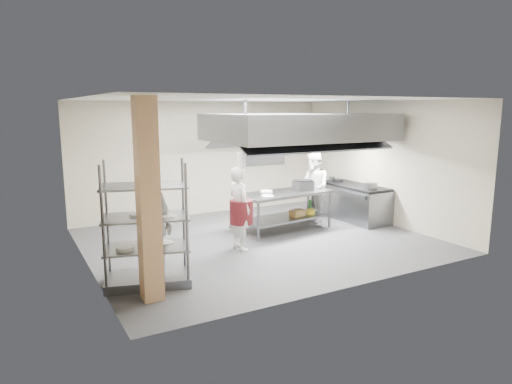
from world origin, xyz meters
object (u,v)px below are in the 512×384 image
pass_rack (146,224)px  chef_head (239,208)px  griddle (303,185)px  stockpot (370,186)px  island (285,211)px  cooking_range (353,203)px  chef_line (314,187)px  chef_plating (153,224)px

pass_rack → chef_head: 2.33m
griddle → stockpot: griddle is taller
island → stockpot: bearing=-23.8°
cooking_range → stockpot: bearing=-100.5°
island → stockpot: size_ratio=9.02×
chef_line → stockpot: 1.36m
cooking_range → stockpot: (-0.13, -0.69, 0.57)m
island → cooking_range: 2.12m
island → chef_plating: bearing=-163.6°
cooking_range → chef_plating: 5.90m
griddle → stockpot: (1.44, -0.71, -0.03)m
chef_head → chef_line: size_ratio=0.96×
cooking_range → griddle: 1.68m
stockpot → chef_line: bearing=133.1°
island → stockpot: stockpot is taller
pass_rack → griddle: pass_rack is taller
pass_rack → chef_plating: bearing=70.7°
cooking_range → pass_rack: bearing=-163.1°
chef_line → chef_plating: (-4.63, -1.82, 0.04)m
cooking_range → chef_line: (-1.05, 0.30, 0.46)m
pass_rack → cooking_range: size_ratio=1.01×
stockpot → chef_head: bearing=-177.3°
chef_plating → pass_rack: bearing=-46.8°
pass_rack → chef_plating: 0.33m
stockpot → chef_plating: bearing=-171.5°
island → chef_head: (-1.61, -0.81, 0.39)m
pass_rack → chef_head: (2.14, 0.92, -0.16)m
chef_head → chef_line: bearing=-70.4°
chef_head → stockpot: (3.60, 0.17, 0.14)m
chef_head → chef_line: (2.67, 1.16, 0.03)m
island → griddle: size_ratio=5.32×
cooking_range → chef_line: size_ratio=1.14×
chef_head → stockpot: 3.60m
griddle → stockpot: bearing=-24.5°
chef_line → griddle: size_ratio=4.15×
island → stockpot: (1.99, -0.64, 0.53)m
stockpot → cooking_range: bearing=79.5°
griddle → chef_plating: bearing=-157.8°
pass_rack → stockpot: 5.84m
cooking_range → chef_line: 1.19m
chef_line → chef_head: bearing=-56.6°
island → chef_head: chef_head is taller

